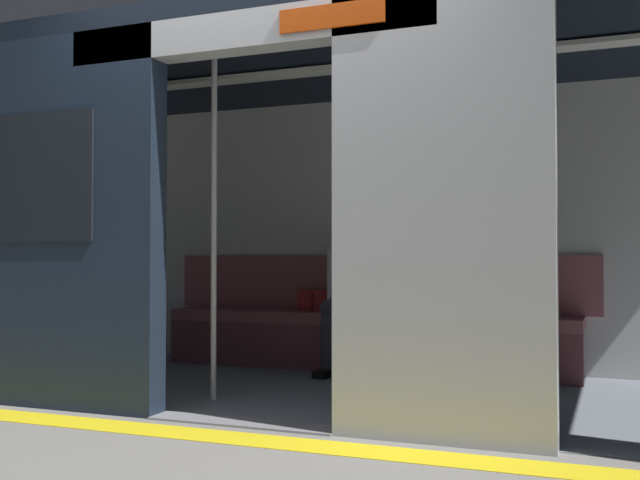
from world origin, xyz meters
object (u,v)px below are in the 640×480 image
(bench_seat, at_px, (362,326))
(person_seated, at_px, (356,285))
(handbag, at_px, (315,300))
(grab_pole_far, at_px, (363,223))
(train_car, at_px, (309,165))
(book, at_px, (401,312))
(grab_pole_door, at_px, (214,225))

(bench_seat, height_order, person_seated, person_seated)
(handbag, height_order, grab_pole_far, grab_pole_far)
(handbag, bearing_deg, grab_pole_far, 121.20)
(train_car, bearing_deg, person_seated, -93.30)
(handbag, bearing_deg, book, 176.21)
(handbag, relative_size, book, 1.18)
(train_car, xyz_separation_m, handbag, (0.35, -0.98, -0.97))
(book, bearing_deg, train_car, 76.61)
(bench_seat, distance_m, handbag, 0.48)
(handbag, xyz_separation_m, book, (-0.73, 0.05, -0.07))
(train_car, height_order, handbag, train_car)
(book, bearing_deg, bench_seat, 14.94)
(train_car, xyz_separation_m, book, (-0.39, -0.93, -1.04))
(handbag, distance_m, book, 0.74)
(book, height_order, grab_pole_door, grab_pole_door)
(handbag, relative_size, grab_pole_door, 0.12)
(train_car, relative_size, grab_pole_door, 2.95)
(person_seated, relative_size, handbag, 4.54)
(book, distance_m, grab_pole_far, 1.58)
(handbag, bearing_deg, train_car, 109.43)
(person_seated, relative_size, book, 5.36)
(train_car, distance_m, book, 1.45)
(bench_seat, xyz_separation_m, book, (-0.31, -0.03, 0.12))
(bench_seat, relative_size, grab_pole_far, 1.51)
(train_car, bearing_deg, handbag, -70.57)
(train_car, xyz_separation_m, bench_seat, (-0.08, -0.90, -1.16))
(train_car, height_order, grab_pole_far, train_car)
(person_seated, height_order, grab_pole_door, grab_pole_door)
(bench_seat, distance_m, grab_pole_door, 1.73)
(bench_seat, height_order, book, book)
(train_car, xyz_separation_m, person_seated, (-0.05, -0.85, -0.84))
(person_seated, relative_size, grab_pole_far, 0.54)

